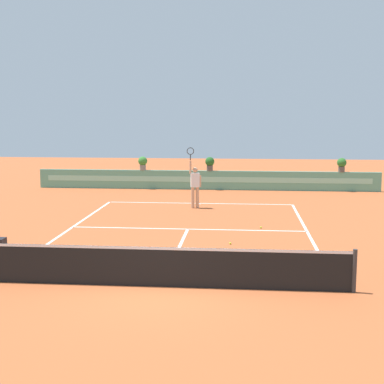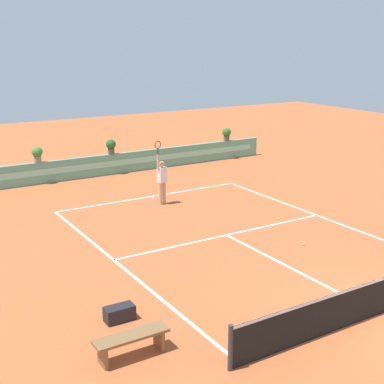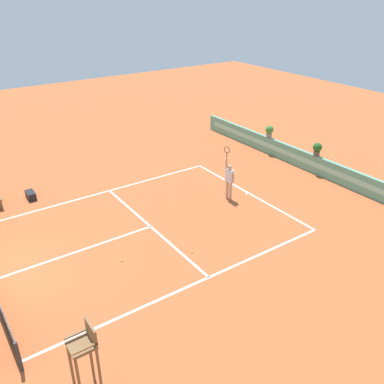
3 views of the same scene
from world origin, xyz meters
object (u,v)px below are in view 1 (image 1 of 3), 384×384
tennis_ball_near_baseline (230,243)px  potted_plant_left (143,162)px  tennis_ball_mid_court (261,227)px  potted_plant_centre (210,163)px  tennis_player (195,184)px  potted_plant_far_right (342,164)px

tennis_ball_near_baseline → potted_plant_left: bearing=112.2°
tennis_ball_mid_court → potted_plant_centre: 10.01m
tennis_player → potted_plant_centre: (0.30, 5.69, 0.36)m
tennis_player → tennis_ball_mid_court: size_ratio=38.01×
tennis_ball_near_baseline → potted_plant_centre: bearing=96.4°
tennis_player → tennis_ball_mid_court: 4.86m
tennis_ball_near_baseline → tennis_player: bearing=104.4°
potted_plant_far_right → potted_plant_left: 10.37m
tennis_ball_mid_court → potted_plant_centre: (-2.37, 9.62, 1.38)m
tennis_player → potted_plant_left: tennis_player is taller
potted_plant_far_right → tennis_ball_mid_court: bearing=-114.7°
potted_plant_left → potted_plant_centre: bearing=0.0°
tennis_ball_mid_court → potted_plant_left: 11.39m
potted_plant_left → potted_plant_centre: size_ratio=1.00×
potted_plant_far_right → potted_plant_left: size_ratio=1.00×
tennis_ball_mid_court → tennis_player: bearing=124.2°
tennis_player → tennis_ball_near_baseline: (1.65, -6.39, -1.02)m
tennis_ball_mid_court → potted_plant_centre: size_ratio=0.09×
tennis_player → tennis_ball_near_baseline: size_ratio=38.01×
tennis_ball_near_baseline → tennis_ball_mid_court: (1.02, 2.45, 0.00)m
tennis_player → potted_plant_centre: size_ratio=3.57×
potted_plant_left → potted_plant_centre: same height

